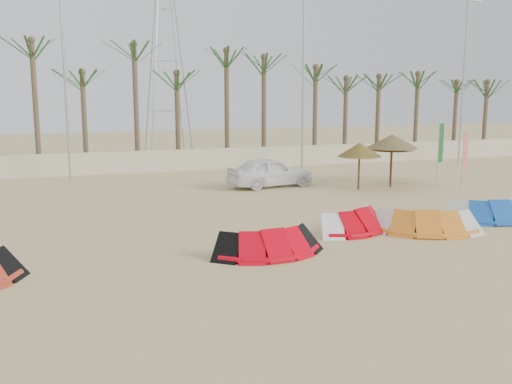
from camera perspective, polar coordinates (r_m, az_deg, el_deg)
name	(u,v)px	position (r m, az deg, el deg)	size (l,w,h in m)	color
ground	(332,278)	(15.25, 7.57, -8.50)	(120.00, 120.00, 0.00)	tan
boundary_wall	(171,160)	(35.73, -8.53, 3.14)	(60.00, 0.30, 1.30)	beige
palm_line	(174,66)	(37.13, -8.18, 12.36)	(52.00, 4.00, 7.70)	brown
lamp_b	(65,74)	(32.89, -18.54, 11.10)	(1.25, 0.14, 11.00)	#A5A8AD
lamp_c	(304,77)	(36.00, 4.80, 11.43)	(1.25, 0.14, 11.00)	#A5A8AD
lamp_d	(464,78)	(42.33, 20.07, 10.64)	(1.25, 0.14, 11.00)	#A5A8AD
pylon	(169,160)	(41.85, -8.72, 3.22)	(3.00, 3.00, 14.00)	#A5A8AD
kite_red_mid	(266,239)	(17.28, 0.96, -4.75)	(3.48, 1.72, 0.90)	red
kite_red_right	(352,218)	(20.45, 9.57, -2.58)	(3.68, 2.61, 0.90)	#CE000E
kite_orange	(420,219)	(20.81, 16.07, -2.61)	(4.10, 2.86, 0.90)	orange
kite_blue	(489,208)	(23.57, 22.25, -1.53)	(3.87, 2.24, 0.90)	blue
parasol_left	(360,150)	(28.81, 10.32, 4.18)	(2.18, 2.18, 2.36)	#4C331E
parasol_mid	(392,141)	(29.83, 13.47, 4.95)	(2.64, 2.64, 2.71)	#4C331E
parasol_right	(392,144)	(31.32, 13.42, 4.72)	(2.50, 2.50, 2.47)	#4C331E
flag_pink	(466,154)	(31.15, 20.25, 3.57)	(0.44, 0.18, 2.84)	#A5A8AD
flag_green	(441,145)	(33.04, 18.02, 4.51)	(0.44, 0.15, 3.31)	#A5A8AD
car	(270,172)	(29.36, 1.43, 2.02)	(1.80, 4.48, 1.53)	white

